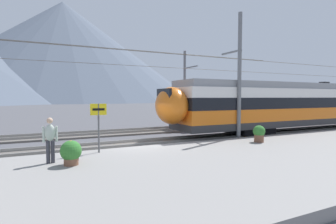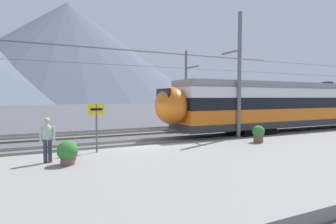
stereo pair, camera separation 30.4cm
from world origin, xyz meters
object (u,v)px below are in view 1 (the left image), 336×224
Objects in this scene: platform_sign at (99,117)px; potted_plant_platform_edge at (71,152)px; potted_plant_by_shelter at (259,133)px; handbag_beside_passenger at (74,157)px; passenger_walking at (50,138)px; catenary_mast_far_side at (185,87)px; train_far_track at (296,102)px; catenary_mast_mid at (238,76)px; train_near_platform at (325,104)px.

platform_sign is 2.47m from potted_plant_platform_edge.
platform_sign is 2.42× the size of potted_plant_platform_edge.
potted_plant_by_shelter is (8.37, -1.07, -1.07)m from platform_sign.
potted_plant_by_shelter is (9.53, 0.03, 0.37)m from handbag_beside_passenger.
platform_sign is 2.38m from passenger_walking.
catenary_mast_far_side reaches higher than potted_plant_by_shelter.
train_far_track is at bearing 20.30° from passenger_walking.
potted_plant_by_shelter is at bearing 0.34° from passenger_walking.
catenary_mast_mid is (-14.04, -6.98, 1.85)m from train_far_track.
catenary_mast_mid reaches higher than train_near_platform.
potted_plant_platform_edge is (0.65, -0.64, -0.45)m from passenger_walking.
handbag_beside_passenger is at bearing -136.77° from platform_sign.
platform_sign is at bearing 43.23° from handbag_beside_passenger.
train_near_platform is 34.20× the size of potted_plant_platform_edge.
catenary_mast_mid is 47.23× the size of potted_plant_platform_edge.
handbag_beside_passenger is (-11.16, -10.98, -3.25)m from catenary_mast_far_side.
platform_sign is 2.15m from handbag_beside_passenger.
train_near_platform is 0.72× the size of catenary_mast_mid.
train_far_track is at bearing 32.33° from potted_plant_by_shelter.
potted_plant_by_shelter is at bearing -7.26° from platform_sign.
catenary_mast_mid is 8.98m from platform_sign.
potted_plant_platform_edge is 0.98× the size of potted_plant_by_shelter.
potted_plant_platform_edge is at bearing -104.42° from handbag_beside_passenger.
train_far_track is at bearing -8.38° from catenary_mast_far_side.
train_far_track is 31.20× the size of potted_plant_by_shelter.
train_near_platform is at bearing 7.83° from catenary_mast_mid.
passenger_walking is at bearing -170.37° from train_near_platform.
train_far_track is at bearing 19.43° from platform_sign.
platform_sign is 1.28× the size of passenger_walking.
train_far_track is 25.99m from potted_plant_platform_edge.
catenary_mast_mid is at bearing 11.41° from passenger_walking.
handbag_beside_passenger is at bearing -159.12° from train_far_track.
potted_plant_platform_edge is at bearing -175.85° from potted_plant_by_shelter.
catenary_mast_far_side reaches higher than potted_plant_platform_edge.
catenary_mast_far_side is at bearing 44.67° from platform_sign.
catenary_mast_far_side reaches higher than passenger_walking.
handbag_beside_passenger is (-9.83, -2.12, -3.58)m from catenary_mast_mid.
platform_sign is 2.36× the size of potted_plant_by_shelter.
handbag_beside_passenger is (-20.48, -3.58, -1.74)m from train_near_platform.
catenary_mast_mid is at bearing 6.73° from platform_sign.
train_near_platform is at bearing 9.93° from handbag_beside_passenger.
catenary_mast_far_side is 11.43m from potted_plant_by_shelter.
handbag_beside_passenger is at bearing 2.14° from passenger_walking.
platform_sign is (-19.32, -2.49, -0.30)m from train_near_platform.
passenger_walking reaches higher than potted_plant_platform_edge.
train_far_track is 25.60m from handbag_beside_passenger.
platform_sign is at bearing -135.33° from catenary_mast_far_side.
catenary_mast_mid is at bearing -153.55° from train_far_track.
train_near_platform reaches higher than platform_sign.
catenary_mast_far_side reaches higher than handbag_beside_passenger.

